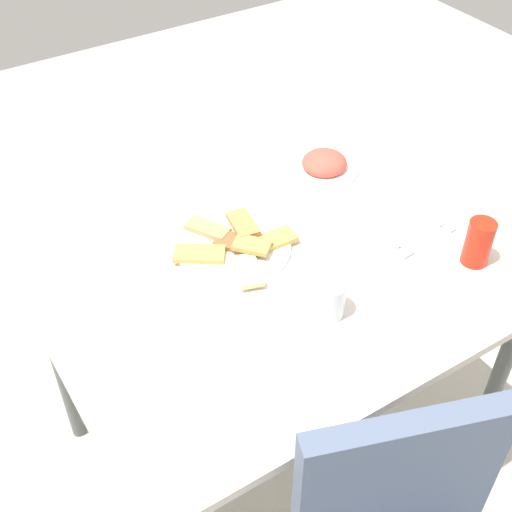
% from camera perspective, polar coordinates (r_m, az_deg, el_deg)
% --- Properties ---
extents(ground_plane, '(6.00, 6.00, 0.00)m').
position_cam_1_polar(ground_plane, '(2.24, 1.01, -15.72)').
color(ground_plane, '#B5B2A6').
extents(dining_table, '(1.08, 0.88, 0.75)m').
position_cam_1_polar(dining_table, '(1.72, 1.28, -3.75)').
color(dining_table, silver).
rests_on(dining_table, ground_plane).
extents(pide_platter, '(0.31, 0.31, 0.04)m').
position_cam_1_polar(pide_platter, '(1.73, -1.84, 0.86)').
color(pide_platter, white).
rests_on(pide_platter, dining_table).
extents(salad_plate_greens, '(0.20, 0.20, 0.06)m').
position_cam_1_polar(salad_plate_greens, '(2.01, 5.70, 7.59)').
color(salad_plate_greens, white).
rests_on(salad_plate_greens, dining_table).
extents(soda_can, '(0.09, 0.09, 0.12)m').
position_cam_1_polar(soda_can, '(1.75, 18.02, 1.06)').
color(soda_can, red).
rests_on(soda_can, dining_table).
extents(drinking_glass, '(0.07, 0.07, 0.09)m').
position_cam_1_polar(drinking_glass, '(1.55, 6.10, -3.55)').
color(drinking_glass, silver).
rests_on(drinking_glass, dining_table).
extents(paper_napkin, '(0.16, 0.16, 0.00)m').
position_cam_1_polar(paper_napkin, '(1.82, 13.81, 1.41)').
color(paper_napkin, white).
rests_on(paper_napkin, dining_table).
extents(fork, '(0.17, 0.03, 0.00)m').
position_cam_1_polar(fork, '(1.82, 13.45, 1.82)').
color(fork, silver).
rests_on(fork, paper_napkin).
extents(spoon, '(0.20, 0.03, 0.00)m').
position_cam_1_polar(spoon, '(1.80, 14.21, 1.19)').
color(spoon, silver).
rests_on(spoon, paper_napkin).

